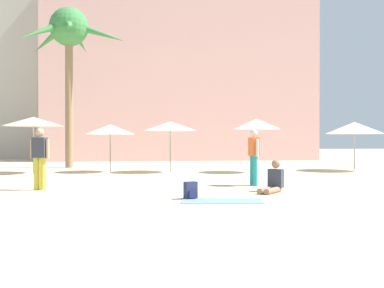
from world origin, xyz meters
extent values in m
plane|color=#C6B28C|center=(0.00, 0.00, 0.00)|extent=(120.00, 120.00, 0.00)
cube|color=beige|center=(2.12, 27.69, 6.97)|extent=(18.99, 9.57, 13.94)
cylinder|color=#896B4C|center=(-4.48, 16.72, 3.63)|extent=(0.39, 0.39, 7.27)
sphere|color=#387A3D|center=(-4.48, 16.72, 7.27)|extent=(1.98, 1.98, 1.98)
cone|color=#387A3D|center=(-2.82, 16.48, 6.89)|extent=(2.54, 0.78, 1.17)
cone|color=#387A3D|center=(-4.14, 18.36, 6.87)|extent=(0.93, 2.54, 1.20)
cone|color=#387A3D|center=(-5.76, 17.72, 6.74)|extent=(2.19, 1.85, 1.45)
cone|color=#387A3D|center=(-5.62, 15.57, 6.73)|extent=(2.02, 2.04, 1.47)
cone|color=#387A3D|center=(-4.23, 15.04, 6.94)|extent=(0.80, 2.55, 1.08)
cylinder|color=gray|center=(0.49, 12.87, 1.12)|extent=(0.06, 0.06, 2.24)
cone|color=white|center=(0.49, 12.87, 2.04)|extent=(2.37, 2.37, 0.40)
cylinder|color=gray|center=(9.03, 12.75, 1.13)|extent=(0.06, 0.06, 2.26)
cone|color=white|center=(9.03, 12.75, 1.99)|extent=(2.61, 2.61, 0.55)
cylinder|color=gray|center=(-5.36, 12.77, 1.20)|extent=(0.06, 0.06, 2.41)
cone|color=beige|center=(-5.36, 12.77, 2.21)|extent=(2.52, 2.52, 0.39)
cylinder|color=gray|center=(4.26, 12.30, 1.18)|extent=(0.06, 0.06, 2.36)
cone|color=white|center=(4.26, 12.30, 2.14)|extent=(2.06, 2.06, 0.46)
cylinder|color=gray|center=(-2.17, 13.26, 1.06)|extent=(0.06, 0.06, 2.12)
cone|color=white|center=(-2.17, 13.26, 1.90)|extent=(2.18, 2.18, 0.44)
cube|color=#6684E0|center=(1.05, 3.43, 0.01)|extent=(2.02, 1.22, 0.01)
cube|color=#252A49|center=(0.36, 3.91, 0.21)|extent=(0.35, 0.28, 0.42)
cube|color=#1D213A|center=(0.40, 3.80, 0.13)|extent=(0.22, 0.13, 0.18)
cylinder|color=#936B51|center=(2.67, 4.74, 0.08)|extent=(0.67, 0.75, 0.16)
cylinder|color=#936B51|center=(2.52, 4.87, 0.08)|extent=(0.67, 0.75, 0.16)
cube|color=#333842|center=(2.87, 5.13, 0.37)|extent=(0.45, 0.43, 0.51)
sphere|color=#936B51|center=(2.87, 5.13, 0.77)|extent=(0.34, 0.34, 0.24)
cylinder|color=gold|center=(-3.61, 6.28, 0.46)|extent=(0.20, 0.20, 0.92)
cylinder|color=gold|center=(-3.80, 6.34, 0.46)|extent=(0.20, 0.20, 0.92)
cube|color=#333842|center=(-3.70, 6.31, 1.21)|extent=(0.45, 0.34, 0.58)
sphere|color=tan|center=(-3.70, 6.31, 1.65)|extent=(0.31, 0.31, 0.24)
cylinder|color=tan|center=(-3.47, 6.23, 1.18)|extent=(0.13, 0.13, 0.55)
cylinder|color=tan|center=(-3.94, 6.39, 1.18)|extent=(0.13, 0.13, 0.55)
cylinder|color=teal|center=(2.70, 6.67, 0.47)|extent=(0.19, 0.19, 0.94)
cylinder|color=teal|center=(2.66, 6.86, 0.47)|extent=(0.19, 0.19, 0.94)
cube|color=orange|center=(2.68, 6.77, 1.23)|extent=(0.29, 0.43, 0.57)
sphere|color=beige|center=(2.68, 6.77, 1.65)|extent=(0.28, 0.28, 0.24)
cylinder|color=beige|center=(2.72, 6.52, 1.19)|extent=(0.12, 0.12, 0.55)
cylinder|color=beige|center=(2.63, 7.01, 1.19)|extent=(0.12, 0.12, 0.55)
camera|label=1|loc=(-0.87, -6.76, 1.44)|focal=41.50mm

